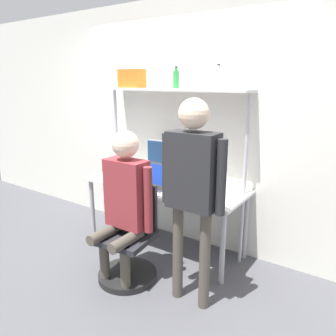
# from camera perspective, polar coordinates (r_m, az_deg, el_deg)

# --- Properties ---
(ground_plane) EXTENTS (12.00, 12.00, 0.00)m
(ground_plane) POSITION_cam_1_polar(r_m,az_deg,el_deg) (3.61, -4.07, -15.69)
(ground_plane) COLOR #4C4C51
(wall_back) EXTENTS (8.00, 0.06, 2.70)m
(wall_back) POSITION_cam_1_polar(r_m,az_deg,el_deg) (3.74, 2.55, 7.44)
(wall_back) COLOR silver
(wall_back) RESTS_ON ground_plane
(desk) EXTENTS (1.81, 0.68, 0.75)m
(desk) POSITION_cam_1_polar(r_m,az_deg,el_deg) (3.59, -0.70, -3.91)
(desk) COLOR silver
(desk) RESTS_ON ground_plane
(shelf_unit) EXTENTS (1.72, 0.31, 1.76)m
(shelf_unit) POSITION_cam_1_polar(r_m,az_deg,el_deg) (3.56, 0.91, 9.90)
(shelf_unit) COLOR silver
(shelf_unit) RESTS_ON ground_plane
(monitor) EXTENTS (0.58, 0.23, 0.43)m
(monitor) POSITION_cam_1_polar(r_m,az_deg,el_deg) (3.68, 0.00, 1.57)
(monitor) COLOR #B7B7BC
(monitor) RESTS_ON desk
(laptop) EXTENTS (0.31, 0.25, 0.24)m
(laptop) POSITION_cam_1_polar(r_m,az_deg,el_deg) (3.47, -1.98, -2.16)
(laptop) COLOR #333338
(laptop) RESTS_ON desk
(cell_phone) EXTENTS (0.07, 0.15, 0.01)m
(cell_phone) POSITION_cam_1_polar(r_m,az_deg,el_deg) (3.30, 0.65, -4.16)
(cell_phone) COLOR black
(cell_phone) RESTS_ON desk
(office_chair) EXTENTS (0.56, 0.56, 0.90)m
(office_chair) POSITION_cam_1_polar(r_m,az_deg,el_deg) (3.24, -6.75, -14.06)
(office_chair) COLOR black
(office_chair) RESTS_ON ground_plane
(person_seated) EXTENTS (0.56, 0.48, 1.43)m
(person_seated) POSITION_cam_1_polar(r_m,az_deg,el_deg) (2.98, -7.56, -4.82)
(person_seated) COLOR #4C473D
(person_seated) RESTS_ON ground_plane
(person_standing) EXTENTS (0.56, 0.23, 1.72)m
(person_standing) POSITION_cam_1_polar(r_m,az_deg,el_deg) (2.56, 4.28, -1.79)
(person_standing) COLOR #4C473D
(person_standing) RESTS_ON ground_plane
(bottle_green) EXTENTS (0.07, 0.07, 0.22)m
(bottle_green) POSITION_cam_1_polar(r_m,az_deg,el_deg) (3.52, 1.43, 15.21)
(bottle_green) COLOR #2D8C3F
(bottle_green) RESTS_ON shelf_unit
(bottle_clear) EXTENTS (0.07, 0.07, 0.23)m
(bottle_clear) POSITION_cam_1_polar(r_m,az_deg,el_deg) (3.29, 8.73, 15.13)
(bottle_clear) COLOR silver
(bottle_clear) RESTS_ON shelf_unit
(storage_box) EXTENTS (0.29, 0.16, 0.20)m
(storage_box) POSITION_cam_1_polar(r_m,az_deg,el_deg) (3.88, -6.33, 15.23)
(storage_box) COLOR #D1661E
(storage_box) RESTS_ON shelf_unit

